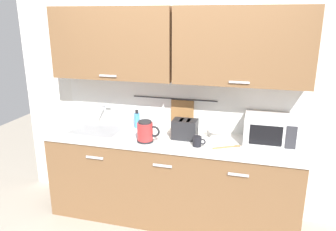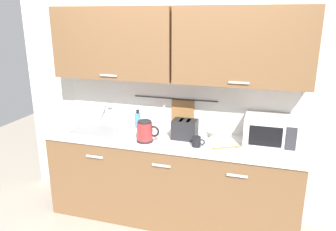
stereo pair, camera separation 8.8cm
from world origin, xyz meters
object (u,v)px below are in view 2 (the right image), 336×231
Objects in this scene: mug_by_kettle at (197,142)px; toaster at (185,129)px; electric_kettle at (145,131)px; mixing_bowl at (218,133)px; mug_near_sink at (146,130)px; wooden_spoon at (230,147)px; microwave at (270,131)px; dish_soap_bottle at (138,120)px.

toaster is at bearing 132.30° from mug_by_kettle.
toaster is 0.24m from mug_by_kettle.
toaster is 2.13× the size of mug_by_kettle.
electric_kettle is 0.89× the size of toaster.
mug_by_kettle reaches higher than mixing_bowl.
mug_near_sink is 0.47× the size of wooden_spoon.
microwave is at bearing 5.86° from toaster.
microwave is 0.80m from toaster.
dish_soap_bottle is at bearing 163.45° from wooden_spoon.
electric_kettle is 0.51m from mug_by_kettle.
wooden_spoon is at bearing -58.90° from mixing_bowl.
microwave is 0.42m from wooden_spoon.
mug_by_kettle is at bearing -158.19° from microwave.
wooden_spoon is at bearing 10.31° from mug_by_kettle.
microwave is at bearing 30.56° from wooden_spoon.
mixing_bowl is (-0.49, 0.05, -0.09)m from microwave.
electric_kettle reaches higher than mug_by_kettle.
mug_near_sink is 0.41m from toaster.
electric_kettle is 0.21m from mug_near_sink.
mixing_bowl is at bearing 26.15° from electric_kettle.
wooden_spoon is (0.15, -0.25, -0.04)m from mixing_bowl.
electric_kettle is 1.06× the size of mixing_bowl.
mug_near_sink is at bearing 172.11° from wooden_spoon.
wooden_spoon is (0.80, 0.07, -0.10)m from electric_kettle.
mug_near_sink is at bearing -169.67° from mixing_bowl.
mug_near_sink is at bearing 179.94° from toaster.
electric_kettle is 0.90× the size of wooden_spoon.
microwave is at bearing -5.69° from mixing_bowl.
wooden_spoon is (1.02, -0.30, -0.08)m from dish_soap_bottle.
microwave reaches higher than toaster.
mug_near_sink and mug_by_kettle have the same top height.
dish_soap_bottle reaches higher than toaster.
toaster is (0.41, -0.00, 0.05)m from mug_near_sink.
microwave is 1.80× the size of toaster.
dish_soap_bottle reaches higher than mug_near_sink.
mixing_bowl is 0.33m from toaster.
dish_soap_bottle reaches higher than mixing_bowl.
microwave is 1.37m from dish_soap_bottle.
mixing_bowl reaches higher than wooden_spoon.
toaster is (-0.80, -0.08, -0.04)m from microwave.
wooden_spoon is (-0.34, -0.20, -0.13)m from microwave.
mug_by_kettle reaches higher than wooden_spoon.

